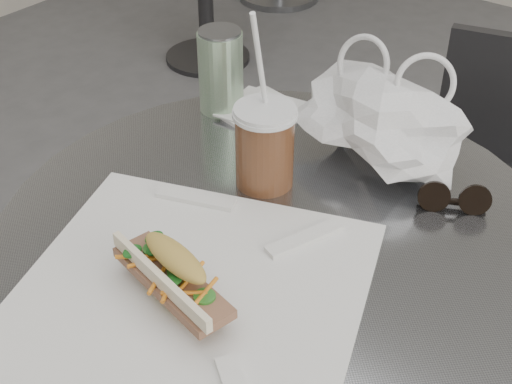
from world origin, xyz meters
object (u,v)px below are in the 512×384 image
Objects in this scene: banh_mi at (174,277)px; drink_can at (221,71)px; cafe_table at (274,363)px; sunglasses at (454,200)px; iced_coffee at (265,145)px; chair_far at (483,254)px.

drink_can is at bearing 135.53° from banh_mi.
cafe_table is 8.06× the size of sunglasses.
iced_coffee is (-0.08, 0.07, 0.34)m from cafe_table.
cafe_table is at bearing -42.98° from iced_coffee.
iced_coffee is at bearing 137.02° from cafe_table.
banh_mi is at bearing -56.83° from drink_can.
iced_coffee reaches higher than banh_mi.
drink_can is (-0.26, 0.20, 0.34)m from cafe_table.
drink_can reaches higher than sunglasses.
banh_mi is at bearing -76.06° from iced_coffee.
banh_mi is 0.87× the size of iced_coffee.
banh_mi is (-0.13, -0.77, 0.43)m from chair_far.
drink_can reaches higher than chair_far.
banh_mi is 0.40m from sunglasses.
cafe_table is 0.61m from chair_far.
chair_far is 0.58m from sunglasses.
chair_far is 3.37× the size of banh_mi.
chair_far is 0.89m from banh_mi.
drink_can reaches higher than cafe_table.
drink_can is (-0.19, 0.13, 0.01)m from iced_coffee.
iced_coffee is 2.79× the size of sunglasses.
chair_far is at bearing 45.62° from drink_can.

